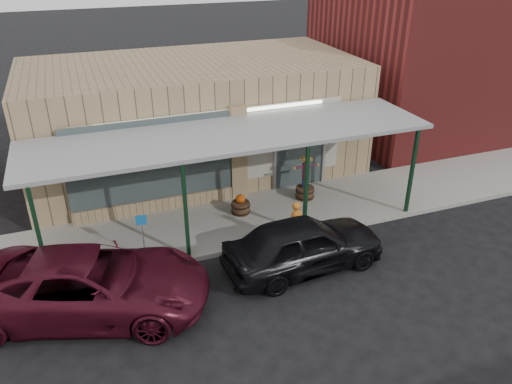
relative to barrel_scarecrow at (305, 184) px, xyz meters
name	(u,v)px	position (x,y,z in m)	size (l,w,h in m)	color
ground	(276,291)	(-2.78, -4.17, -0.69)	(120.00, 120.00, 0.00)	black
sidewalk	(233,222)	(-2.78, -0.57, -0.62)	(40.00, 3.20, 0.15)	gray
storefront	(194,118)	(-2.78, 4.00, 1.40)	(12.00, 6.25, 4.20)	#8C7455
awning	(232,136)	(-2.78, -0.61, 2.32)	(12.00, 3.00, 3.04)	gray
block_buildings_near	(235,63)	(-0.78, 5.03, 3.07)	(61.00, 8.00, 8.00)	maroon
barrel_scarecrow	(305,184)	(0.00, 0.00, 0.00)	(0.95, 0.79, 1.60)	#4F341F
barrel_pumpkin	(241,206)	(-2.41, -0.22, -0.29)	(0.64, 0.64, 0.70)	#4F341F
handicap_sign	(142,231)	(-5.76, -1.75, 0.36)	(0.29, 0.07, 1.41)	gray
parked_sedan	(304,244)	(-1.70, -3.46, 0.07)	(4.57, 2.12, 1.56)	black
car_maroon	(90,284)	(-7.28, -3.28, 0.10)	(2.63, 5.70, 1.58)	#460E1C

